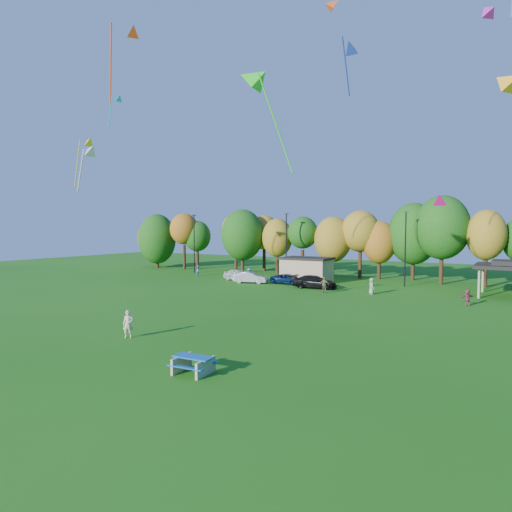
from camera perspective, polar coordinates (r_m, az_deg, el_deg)
The scene contains 25 objects.
ground at distance 22.81m, azimuth -10.35°, elevation -14.89°, with size 160.00×160.00×0.00m, color #19600F.
tree_line at distance 63.71m, azimuth 16.57°, elevation 2.35°, with size 93.57×10.55×11.15m.
lamp_posts at distance 57.69m, azimuth 18.16°, elevation 1.18°, with size 64.50×0.25×9.09m.
utility_building at distance 59.74m, azimuth 6.36°, elevation -1.71°, with size 6.30×4.30×3.25m.
picnic_table at distance 23.32m, azimuth -7.83°, elevation -13.15°, with size 2.08×1.75×0.87m.
kite_flyer at distance 31.11m, azimuth -15.70°, elevation -8.20°, with size 0.66×0.43×1.82m, color beige.
car_a at distance 61.31m, azimuth -2.23°, elevation -2.37°, with size 1.82×4.51×1.54m, color silver.
car_b at distance 58.56m, azimuth -0.70°, elevation -2.70°, with size 1.52×4.37×1.44m, color #ACABB1.
car_c at distance 57.63m, azimuth 4.02°, elevation -2.90°, with size 2.10×4.55×1.26m, color #0C214A.
car_d at distance 54.03m, azimuth 7.35°, elevation -3.23°, with size 2.12×5.22×1.51m, color black.
far_person_0 at distance 50.31m, azimuth 14.24°, elevation -3.67°, with size 0.87×0.57×1.78m, color #80A571.
far_person_1 at distance 60.07m, azimuth -0.87°, elevation -2.38°, with size 1.15×0.66×1.78m, color teal.
far_person_2 at distance 67.33m, azimuth -7.20°, elevation -1.82°, with size 0.78×0.61×1.60m, color #518DB3.
far_person_3 at distance 46.09m, azimuth 24.91°, elevation -4.72°, with size 1.44×0.46×1.56m, color #973F55.
far_person_4 at distance 50.32m, azimuth 8.55°, elevation -3.58°, with size 1.06×0.44×1.81m, color olive.
kite_0 at distance 51.37m, azimuth -20.17°, elevation 13.21°, with size 3.14×1.42×5.32m.
kite_3 at distance 26.60m, azimuth 21.96°, elevation 6.65°, with size 0.85×1.09×1.10m.
kite_4 at distance 42.05m, azimuth -15.23°, elevation 25.40°, with size 3.25×2.66×6.28m.
kite_6 at distance 58.12m, azimuth -16.81°, elevation 18.30°, with size 2.56×1.23×4.29m.
kite_8 at distance 33.78m, azimuth -19.95°, elevation 12.28°, with size 2.13×1.16×3.40m.
kite_9 at distance 37.41m, azimuth 11.73°, elevation 24.18°, with size 1.24×2.71×4.46m.
kite_11 at distance 32.83m, azimuth -0.74°, elevation 21.16°, with size 4.57×2.05×7.63m.
kite_13 at distance 54.61m, azimuth 9.73°, elevation 28.60°, with size 2.33×2.20×1.87m.
kite_14 at distance 40.73m, azimuth 26.89°, elevation 25.63°, with size 1.88×1.91×1.53m.
kite_15 at distance 27.03m, azimuth 28.70°, elevation 18.39°, with size 3.06×2.32×5.45m.
Camera 1 is at (14.16, -16.34, 7.25)m, focal length 32.00 mm.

